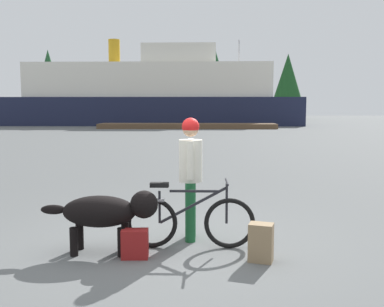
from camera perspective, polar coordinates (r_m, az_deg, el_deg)
The scene contains 13 objects.
ground_plane at distance 5.89m, azimuth -3.61°, elevation -11.98°, with size 160.00×160.00×0.00m, color #595B5B.
bicycle at distance 5.71m, azimuth -0.33°, elevation -8.74°, with size 1.67×0.44×0.88m.
person_cyclist at distance 5.95m, azimuth -0.19°, elevation -1.80°, with size 0.32×0.53×1.68m.
dog at distance 5.59m, azimuth -11.08°, elevation -7.48°, with size 1.47×0.46×0.80m.
backpack at distance 5.34m, azimuth 9.00°, elevation -11.41°, with size 0.28×0.20×0.46m, color #8C7251.
handbag_pannier at distance 5.44m, azimuth -7.47°, elevation -11.62°, with size 0.32×0.18×0.35m, color maroon.
dock_pier at distance 36.06m, azimuth -0.62°, elevation 3.62°, with size 14.50×2.57×0.40m, color brown.
ferry_boat at distance 43.33m, azimuth -5.30°, elevation 7.55°, with size 28.88×7.04×8.25m.
sailboat_moored at distance 41.95m, azimuth 6.04°, elevation 4.34°, with size 8.74×2.45×7.99m.
pine_tree_far_left at distance 60.51m, azimuth -18.23°, elevation 9.63°, with size 3.67×3.67×9.06m.
pine_tree_center at distance 58.78m, azimuth 2.90°, elevation 10.50°, with size 4.33×4.33×9.69m.
pine_tree_far_right at distance 59.16m, azimuth 12.40°, elevation 9.56°, with size 3.94×3.94×8.61m.
pine_tree_mid_back at distance 63.24m, azimuth -0.09°, elevation 9.54°, with size 4.01×4.01×8.84m.
Camera 1 is at (0.51, -5.57, 1.84)m, focal length 40.84 mm.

